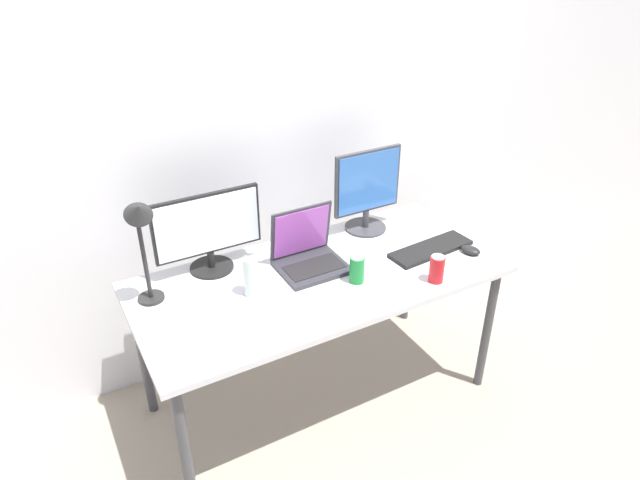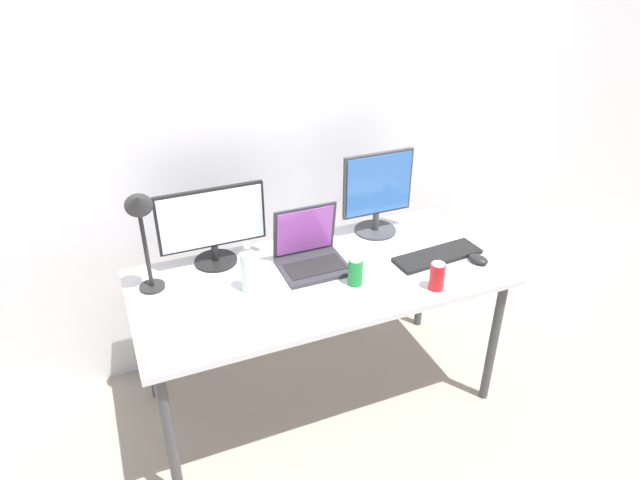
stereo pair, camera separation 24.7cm
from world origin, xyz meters
name	(u,v)px [view 1 (the left image)]	position (x,y,z in m)	size (l,w,h in m)	color
ground_plane	(320,395)	(0.00, 0.00, 0.00)	(16.00, 16.00, 0.00)	gray
wall_back	(260,118)	(0.00, 0.59, 1.30)	(7.00, 0.08, 2.60)	silver
work_desk	(320,286)	(0.00, 0.00, 0.68)	(1.66, 0.77, 0.74)	#424247
monitor_left	(208,230)	(-0.41, 0.29, 0.94)	(0.49, 0.20, 0.37)	black
monitor_center	(367,189)	(0.42, 0.27, 0.96)	(0.37, 0.21, 0.43)	#38383D
laptop_silver	(308,253)	(-0.01, 0.10, 0.80)	(0.30, 0.26, 0.27)	#2D2D33
keyboard_main	(431,249)	(0.57, -0.08, 0.75)	(0.43, 0.14, 0.02)	black
mouse_by_keyboard	(471,250)	(0.72, -0.19, 0.76)	(0.06, 0.10, 0.03)	black
water_bottle	(251,273)	(-0.32, 0.01, 0.85)	(0.07, 0.07, 0.23)	silver
soda_can_near_keyboard	(437,269)	(0.42, -0.29, 0.80)	(0.07, 0.07, 0.13)	red
soda_can_by_laptop	(357,269)	(0.12, -0.12, 0.80)	(0.07, 0.07, 0.13)	#197F33
desk_lamp	(141,232)	(-0.71, 0.14, 1.08)	(0.11, 0.18, 0.50)	black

